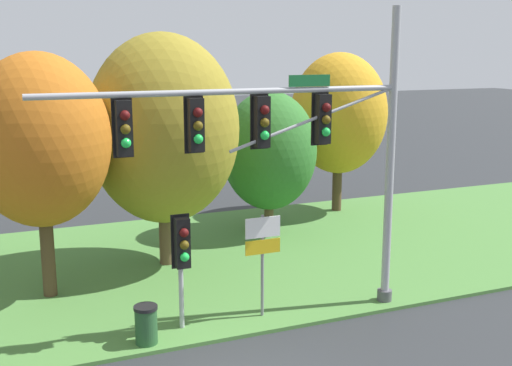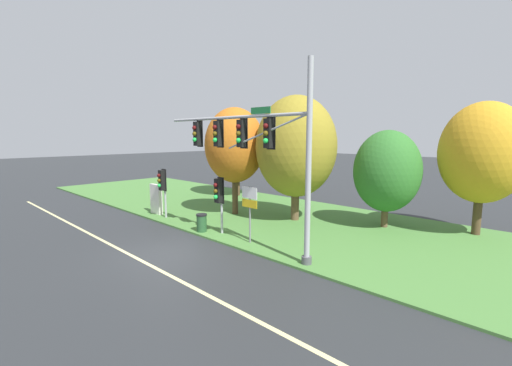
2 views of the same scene
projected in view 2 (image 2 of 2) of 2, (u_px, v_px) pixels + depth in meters
The scene contains 14 objects.
ground_plane at pixel (165, 253), 14.99m from camera, with size 160.00×160.00×0.00m, color #282B2D.
lane_stripe at pixel (139, 259), 14.13m from camera, with size 36.00×0.16×0.01m, color beige.
grass_verge at pixel (285, 219), 20.85m from camera, with size 48.00×11.50×0.10m, color #477A38.
traffic_signal_mast at pixel (252, 143), 14.83m from camera, with size 9.19×0.49×7.84m.
pedestrian_signal_near_kerb at pixel (162, 183), 20.60m from camera, with size 0.46×0.55×2.99m.
pedestrian_signal_further_along at pixel (219, 194), 17.21m from camera, with size 0.46×0.55×2.91m.
route_sign_post at pixel (250, 204), 15.82m from camera, with size 0.95×0.08×2.69m.
tree_nearest_road at pixel (237, 142), 28.19m from camera, with size 4.42×4.42×7.21m.
tree_left_of_mast at pixel (235, 146), 21.44m from camera, with size 3.76×3.76×6.73m.
tree_behind_signpost at pixel (296, 147), 19.87m from camera, with size 4.71×4.71×7.30m.
tree_mid_verge at pixel (387, 171), 18.45m from camera, with size 3.53×3.53×5.29m.
tree_tall_centre at pixel (483, 153), 16.87m from camera, with size 4.01×4.01×6.65m.
info_kiosk at pixel (156, 199), 21.91m from camera, with size 1.10×0.24×1.90m.
trash_bin at pixel (202, 223), 17.87m from camera, with size 0.56×0.56×0.93m.
Camera 2 is at (12.91, -7.57, 5.09)m, focal length 24.00 mm.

